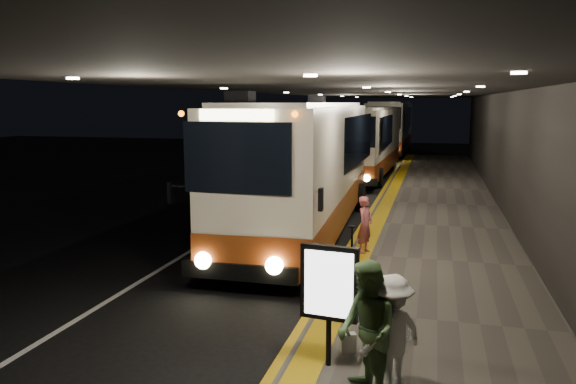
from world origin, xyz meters
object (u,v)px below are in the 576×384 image
at_px(bag_plain, 348,342).
at_px(stanchion_post, 352,249).
at_px(passenger_boarding, 365,225).
at_px(passenger_waiting_green, 367,331).
at_px(info_sign, 329,285).
at_px(passenger_waiting_white, 391,334).
at_px(bag_polka, 402,329).
at_px(coach_main, 306,173).
at_px(coach_third, 391,130).
at_px(coach_second, 367,145).

relative_size(bag_plain, stanchion_post, 0.28).
height_order(passenger_boarding, bag_plain, passenger_boarding).
bearing_deg(stanchion_post, bag_plain, -82.40).
bearing_deg(passenger_waiting_green, info_sign, -169.38).
distance_m(bag_plain, info_sign, 1.24).
bearing_deg(stanchion_post, passenger_waiting_white, -76.37).
xyz_separation_m(passenger_waiting_green, bag_polka, (0.35, 2.04, -0.77)).
xyz_separation_m(coach_main, bag_polka, (3.41, -7.70, -1.57)).
distance_m(passenger_boarding, info_sign, 6.51).
bearing_deg(coach_third, passenger_waiting_white, -85.01).
bearing_deg(coach_second, coach_main, -89.40).
bearing_deg(stanchion_post, passenger_boarding, 86.31).
relative_size(coach_second, stanchion_post, 11.13).
distance_m(coach_main, passenger_waiting_white, 10.10).
xyz_separation_m(passenger_waiting_green, passenger_waiting_white, (0.29, 0.26, -0.11)).
xyz_separation_m(passenger_waiting_white, info_sign, (-0.94, 0.52, 0.42)).
bearing_deg(bag_plain, info_sign, -111.60).
relative_size(passenger_boarding, info_sign, 0.81).
relative_size(passenger_waiting_green, stanchion_post, 1.76).
distance_m(bag_polka, stanchion_post, 3.84).
relative_size(coach_main, info_sign, 6.88).
relative_size(coach_main, coach_third, 1.00).
bearing_deg(coach_second, stanchion_post, -82.64).
height_order(bag_plain, info_sign, info_sign).
xyz_separation_m(coach_third, info_sign, (2.03, -37.39, -0.52)).
xyz_separation_m(passenger_waiting_white, stanchion_post, (-1.30, 5.36, -0.29)).
bearing_deg(stanchion_post, coach_main, 116.41).
xyz_separation_m(coach_main, passenger_boarding, (2.15, -2.48, -0.98)).
height_order(coach_second, passenger_waiting_green, coach_second).
bearing_deg(bag_plain, coach_main, 107.29).
bearing_deg(passenger_boarding, coach_second, 25.69).
bearing_deg(bag_polka, bag_plain, -137.37).
height_order(passenger_boarding, bag_polka, passenger_boarding).
bearing_deg(passenger_waiting_green, passenger_waiting_white, 102.11).
distance_m(coach_third, info_sign, 37.45).
bearing_deg(bag_polka, stanchion_post, 110.86).
height_order(bag_polka, info_sign, info_sign).
bearing_deg(passenger_waiting_white, coach_second, -130.36).
xyz_separation_m(coach_main, passenger_waiting_green, (3.06, -9.74, -0.80)).
relative_size(coach_third, bag_polka, 39.31).
xyz_separation_m(coach_second, passenger_boarding, (1.92, -16.27, -0.87)).
height_order(passenger_waiting_green, passenger_waiting_white, passenger_waiting_green).
bearing_deg(passenger_waiting_green, bag_plain, 168.97).
bearing_deg(coach_third, info_sign, -86.39).
relative_size(info_sign, stanchion_post, 1.74).
xyz_separation_m(coach_second, coach_third, (0.15, 14.64, 0.15)).
bearing_deg(info_sign, coach_second, 102.34).
relative_size(passenger_boarding, bag_polka, 4.64).
bearing_deg(passenger_waiting_white, coach_main, -118.54).
relative_size(coach_third, passenger_waiting_green, 6.82).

